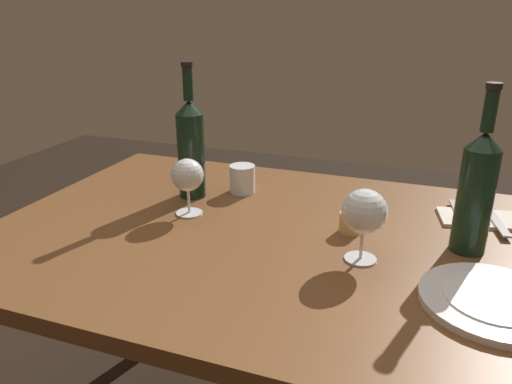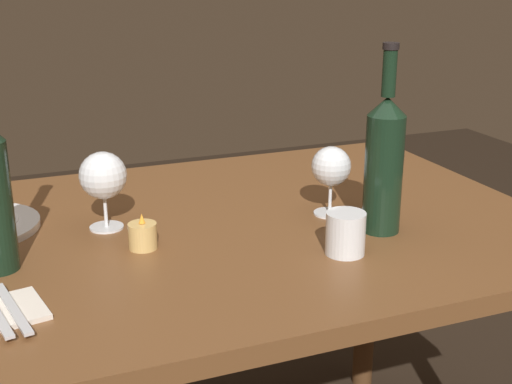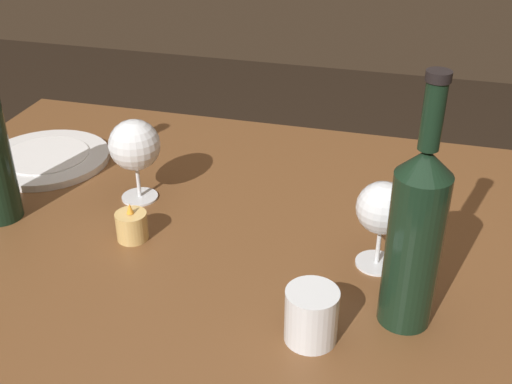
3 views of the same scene
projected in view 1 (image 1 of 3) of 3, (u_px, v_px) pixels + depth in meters
The scene contains 12 objects.
dining_table at pixel (271, 266), 1.15m from camera, with size 1.30×0.90×0.74m.
wine_glass_left at pixel (187, 176), 1.19m from camera, with size 0.08×0.08×0.14m.
wine_glass_right at pixel (364, 212), 0.96m from camera, with size 0.09×0.09×0.15m.
wine_bottle at pixel (191, 147), 1.29m from camera, with size 0.07×0.07×0.36m.
wine_bottle_second at pixel (476, 190), 0.99m from camera, with size 0.07×0.07×0.35m.
water_tumbler at pixel (242, 180), 1.35m from camera, with size 0.07×0.07×0.08m.
votive_candle at pixel (350, 223), 1.11m from camera, with size 0.05×0.05×0.07m.
dinner_plate at pixel (494, 301), 0.84m from camera, with size 0.25×0.25×0.02m.
folded_napkin at pixel (480, 219), 1.18m from camera, with size 0.21×0.14×0.01m.
fork_inner at pixel (470, 215), 1.19m from camera, with size 0.05×0.18×0.00m.
fork_outer at pixel (459, 214), 1.20m from camera, with size 0.05×0.18×0.00m.
table_knife at pixel (494, 218), 1.17m from camera, with size 0.06×0.21×0.00m.
Camera 1 is at (0.31, -0.97, 1.23)m, focal length 34.15 mm.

